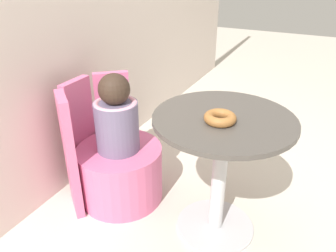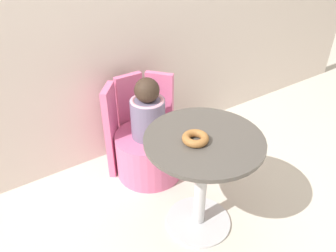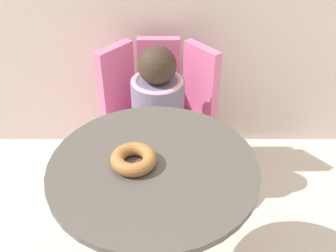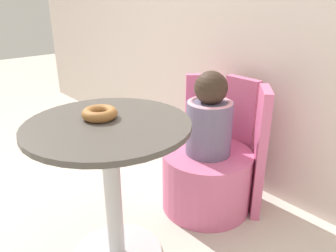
{
  "view_description": "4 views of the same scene",
  "coord_description": "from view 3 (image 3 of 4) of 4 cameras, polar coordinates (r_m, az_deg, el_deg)",
  "views": [
    {
      "loc": [
        -1.39,
        -0.36,
        1.41
      ],
      "look_at": [
        0.05,
        0.37,
        0.58
      ],
      "focal_mm": 35.0,
      "sensor_mm": 36.0,
      "label": 1
    },
    {
      "loc": [
        -1.01,
        -1.12,
        1.82
      ],
      "look_at": [
        0.02,
        0.43,
        0.59
      ],
      "focal_mm": 35.0,
      "sensor_mm": 36.0,
      "label": 2
    },
    {
      "loc": [
        0.07,
        -0.94,
        1.59
      ],
      "look_at": [
        0.06,
        0.42,
        0.61
      ],
      "focal_mm": 42.0,
      "sensor_mm": 36.0,
      "label": 3
    },
    {
      "loc": [
        1.15,
        -0.61,
        1.22
      ],
      "look_at": [
        -0.01,
        0.41,
        0.6
      ],
      "focal_mm": 35.0,
      "sensor_mm": 36.0,
      "label": 4
    }
  ],
  "objects": [
    {
      "name": "round_table",
      "position": [
        1.46,
        -1.82,
        -11.69
      ],
      "size": [
        0.71,
        0.71,
        0.72
      ],
      "color": "silver",
      "rests_on": "ground_plane"
    },
    {
      "name": "child_figure",
      "position": [
        1.92,
        -1.33,
        4.17
      ],
      "size": [
        0.26,
        0.26,
        0.48
      ],
      "color": "slate",
      "rests_on": "tub_chair"
    },
    {
      "name": "tub_chair",
      "position": [
        2.16,
        -1.18,
        -4.79
      ],
      "size": [
        0.53,
        0.53,
        0.36
      ],
      "color": "#DB6693",
      "rests_on": "ground_plane"
    },
    {
      "name": "donut",
      "position": [
        1.31,
        -4.86,
        -4.8
      ],
      "size": [
        0.15,
        0.15,
        0.05
      ],
      "color": "#9E6633",
      "rests_on": "round_table"
    },
    {
      "name": "booth_backrest",
      "position": [
        2.21,
        -1.13,
        2.86
      ],
      "size": [
        0.63,
        0.23,
        0.76
      ],
      "color": "#DB6693",
      "rests_on": "ground_plane"
    }
  ]
}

